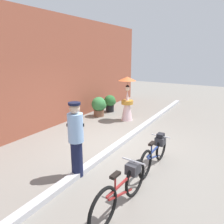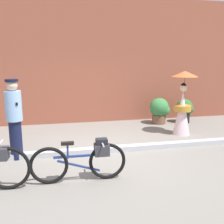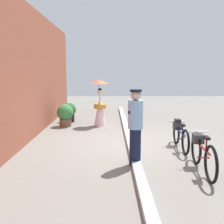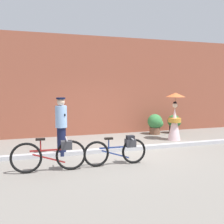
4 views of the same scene
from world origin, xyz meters
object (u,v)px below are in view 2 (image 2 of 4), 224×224
at_px(person_with_parasol, 183,104).
at_px(person_officer, 14,117).
at_px(potted_plant_by_door, 185,109).
at_px(bicycle_far_side, 84,159).
at_px(potted_plant_small, 160,110).

bearing_deg(person_with_parasol, person_officer, -167.45).
height_order(person_with_parasol, potted_plant_by_door, person_with_parasol).
height_order(bicycle_far_side, person_officer, person_officer).
bearing_deg(bicycle_far_side, person_with_parasol, 37.32).
relative_size(person_with_parasol, potted_plant_by_door, 2.23).
bearing_deg(potted_plant_small, person_with_parasol, -84.48).
height_order(person_with_parasol, potted_plant_small, person_with_parasol).
xyz_separation_m(person_with_parasol, potted_plant_small, (-0.13, 1.33, -0.41)).
bearing_deg(person_with_parasol, potted_plant_by_door, 59.31).
distance_m(person_officer, person_with_parasol, 4.51).
bearing_deg(person_officer, potted_plant_small, 28.39).
height_order(bicycle_far_side, potted_plant_small, potted_plant_small).
height_order(bicycle_far_side, person_with_parasol, person_with_parasol).
relative_size(bicycle_far_side, potted_plant_small, 1.94).
distance_m(potted_plant_by_door, potted_plant_small, 0.90).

